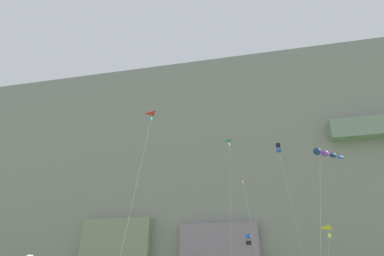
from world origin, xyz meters
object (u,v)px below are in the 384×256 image
kite_windsock_high_center (324,154)px  kite_box_low_center (279,149)px  kite_banner_upper_left (245,196)px  kite_delta_high_right (333,238)px  kite_delta_upper_mid (150,131)px  kite_box_far_right (249,240)px  kite_delta_mid_center (231,157)px

kite_windsock_high_center → kite_box_low_center: (-2.78, 14.69, 7.03)m
kite_windsock_high_center → kite_banner_upper_left: size_ratio=0.81×
kite_banner_upper_left → kite_delta_high_right: bearing=-57.6°
kite_box_low_center → kite_delta_upper_mid: size_ratio=1.17×
kite_box_far_right → kite_box_low_center: bearing=-43.6°
kite_delta_mid_center → kite_delta_upper_mid: kite_delta_mid_center is taller
kite_box_far_right → kite_banner_upper_left: bearing=-87.3°
kite_banner_upper_left → kite_delta_high_right: 17.61m
kite_windsock_high_center → kite_delta_high_right: kite_windsock_high_center is taller
kite_banner_upper_left → kite_box_low_center: bearing=-33.9°
kite_box_low_center → kite_delta_upper_mid: bearing=-128.2°
kite_banner_upper_left → kite_delta_high_right: (8.36, -13.20, -8.13)m
kite_windsock_high_center → kite_delta_mid_center: kite_delta_mid_center is taller
kite_windsock_high_center → kite_delta_upper_mid: (-15.97, -2.06, 2.90)m
kite_box_far_right → kite_delta_high_right: bearing=-60.2°
kite_windsock_high_center → kite_delta_high_right: bearing=86.2°
kite_windsock_high_center → kite_box_far_right: bearing=112.3°
kite_box_low_center → kite_box_far_right: bearing=136.4°
kite_box_low_center → kite_delta_mid_center: bearing=-148.5°
kite_delta_high_right → kite_box_low_center: bearing=107.9°
kite_box_low_center → kite_delta_high_right: size_ratio=2.48×
kite_box_low_center → kite_delta_mid_center: kite_box_low_center is taller
kite_box_low_center → kite_delta_upper_mid: (-13.19, -16.75, -4.12)m
kite_delta_upper_mid → kite_banner_upper_left: 21.82m
kite_windsock_high_center → kite_delta_upper_mid: kite_delta_upper_mid is taller
kite_delta_upper_mid → kite_box_low_center: bearing=51.8°
kite_delta_upper_mid → kite_banner_upper_left: size_ratio=1.00×
kite_delta_upper_mid → kite_banner_upper_left: (7.94, 20.28, -1.32)m
kite_box_low_center → kite_banner_upper_left: kite_box_low_center is taller
kite_box_far_right → kite_delta_high_right: size_ratio=1.27×
kite_windsock_high_center → kite_banner_upper_left: 19.97m
kite_delta_mid_center → kite_windsock_high_center: bearing=-49.4°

